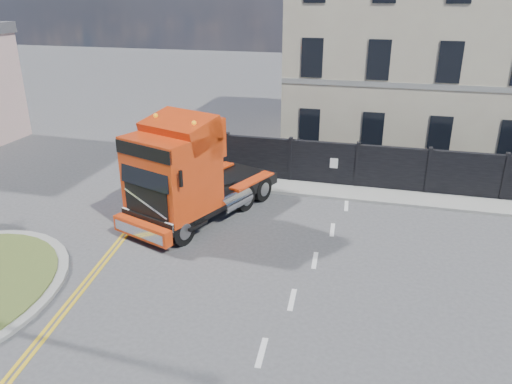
# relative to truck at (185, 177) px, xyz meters

# --- Properties ---
(ground) EXTENTS (120.00, 120.00, 0.00)m
(ground) POSITION_rel_truck_xyz_m (1.90, -3.68, -1.82)
(ground) COLOR #424244
(ground) RESTS_ON ground
(hoarding_fence) EXTENTS (18.80, 0.25, 2.00)m
(hoarding_fence) POSITION_rel_truck_xyz_m (8.45, 5.32, -0.82)
(hoarding_fence) COLOR black
(hoarding_fence) RESTS_ON ground
(georgian_building) EXTENTS (12.30, 10.30, 12.80)m
(georgian_building) POSITION_rel_truck_xyz_m (7.90, 12.82, 3.96)
(georgian_building) COLOR beige
(georgian_building) RESTS_ON ground
(pavement_far) EXTENTS (20.00, 1.60, 0.12)m
(pavement_far) POSITION_rel_truck_xyz_m (7.90, 4.42, -1.76)
(pavement_far) COLOR gray
(pavement_far) RESTS_ON ground
(truck) EXTENTS (4.71, 7.22, 4.06)m
(truck) POSITION_rel_truck_xyz_m (0.00, 0.00, 0.00)
(truck) COLOR black
(truck) RESTS_ON ground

